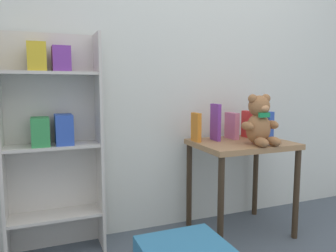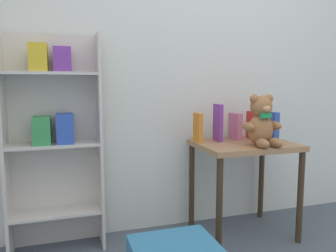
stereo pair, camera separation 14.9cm
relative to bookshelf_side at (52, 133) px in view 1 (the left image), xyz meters
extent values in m
cube|color=silver|center=(0.98, 0.13, 0.50)|extent=(4.80, 0.06, 2.50)
cube|color=beige|center=(-0.28, -0.03, -0.07)|extent=(0.02, 0.22, 1.35)
cube|color=beige|center=(0.28, -0.03, -0.07)|extent=(0.02, 0.22, 1.35)
cube|color=beige|center=(0.00, 0.07, -0.07)|extent=(0.57, 0.02, 1.35)
cube|color=beige|center=(0.00, -0.03, -0.51)|extent=(0.53, 0.20, 0.02)
cube|color=beige|center=(0.00, -0.03, -0.07)|extent=(0.53, 0.20, 0.02)
cube|color=beige|center=(0.00, -0.03, 0.36)|extent=(0.53, 0.20, 0.02)
cube|color=gold|center=(-0.07, -0.04, 0.45)|extent=(0.10, 0.16, 0.16)
cube|color=purple|center=(0.07, -0.04, 0.44)|extent=(0.10, 0.16, 0.14)
cube|color=#33934C|center=(-0.07, -0.04, 0.02)|extent=(0.10, 0.16, 0.17)
cube|color=#2D51B7|center=(0.07, -0.04, 0.03)|extent=(0.10, 0.16, 0.18)
cube|color=#9E754C|center=(1.23, -0.20, -0.12)|extent=(0.65, 0.51, 0.04)
cylinder|color=#37291A|center=(0.93, -0.42, -0.44)|extent=(0.04, 0.04, 0.62)
cylinder|color=#37291A|center=(1.52, -0.42, -0.44)|extent=(0.04, 0.04, 0.62)
cylinder|color=#37291A|center=(0.93, 0.02, -0.44)|extent=(0.04, 0.04, 0.62)
cylinder|color=#37291A|center=(1.52, 0.02, -0.44)|extent=(0.04, 0.04, 0.62)
ellipsoid|color=#99663D|center=(1.27, -0.32, 0.00)|extent=(0.17, 0.13, 0.20)
sphere|color=#99663D|center=(1.27, -0.32, 0.15)|extent=(0.14, 0.14, 0.14)
sphere|color=#99663D|center=(1.21, -0.32, 0.20)|extent=(0.06, 0.06, 0.06)
sphere|color=#99663D|center=(1.32, -0.32, 0.20)|extent=(0.06, 0.06, 0.06)
ellipsoid|color=tan|center=(1.27, -0.38, 0.14)|extent=(0.06, 0.04, 0.04)
ellipsoid|color=#99663D|center=(1.17, -0.34, 0.03)|extent=(0.06, 0.11, 0.06)
ellipsoid|color=#99663D|center=(1.36, -0.34, 0.03)|extent=(0.06, 0.11, 0.06)
ellipsoid|color=#99663D|center=(1.22, -0.42, -0.07)|extent=(0.06, 0.12, 0.06)
ellipsoid|color=#99663D|center=(1.31, -0.42, -0.07)|extent=(0.06, 0.12, 0.06)
cube|color=#198E4C|center=(1.27, -0.38, 0.10)|extent=(0.08, 0.02, 0.03)
cube|color=orange|center=(0.93, -0.08, 0.00)|extent=(0.03, 0.10, 0.20)
cube|color=purple|center=(1.08, -0.09, 0.03)|extent=(0.03, 0.12, 0.26)
cube|color=#D17093|center=(1.23, -0.07, 0.00)|extent=(0.04, 0.13, 0.19)
cube|color=red|center=(1.37, -0.07, 0.00)|extent=(0.04, 0.13, 0.20)
cube|color=#2D51B7|center=(1.52, -0.08, 0.00)|extent=(0.05, 0.13, 0.19)
camera|label=1|loc=(-0.08, -2.08, 0.29)|focal=35.00mm
camera|label=2|loc=(0.06, -2.13, 0.29)|focal=35.00mm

